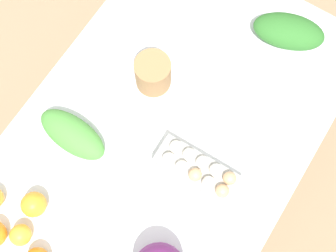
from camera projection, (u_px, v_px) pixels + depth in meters
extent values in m
plane|color=#937A5B|center=(168.00, 174.00, 2.30)|extent=(8.00, 8.00, 0.00)
cube|color=silver|center=(168.00, 129.00, 1.60)|extent=(1.38, 0.92, 0.03)
cylinder|color=brown|center=(168.00, 1.00, 2.18)|extent=(0.06, 0.06, 0.72)
cylinder|color=brown|center=(322.00, 86.00, 2.05)|extent=(0.06, 0.06, 0.72)
cube|color=#A8A8A3|center=(198.00, 171.00, 1.50)|extent=(0.11, 0.29, 0.06)
sphere|color=white|center=(169.00, 159.00, 1.47)|extent=(0.04, 0.04, 0.04)
sphere|color=white|center=(182.00, 167.00, 1.47)|extent=(0.04, 0.04, 0.04)
sphere|color=tan|center=(195.00, 175.00, 1.46)|extent=(0.04, 0.04, 0.04)
sphere|color=white|center=(209.00, 183.00, 1.45)|extent=(0.04, 0.04, 0.04)
sphere|color=tan|center=(222.00, 191.00, 1.44)|extent=(0.04, 0.04, 0.04)
sphere|color=white|center=(176.00, 147.00, 1.49)|extent=(0.04, 0.04, 0.04)
sphere|color=white|center=(189.00, 155.00, 1.48)|extent=(0.04, 0.04, 0.04)
sphere|color=white|center=(203.00, 162.00, 1.47)|extent=(0.04, 0.04, 0.04)
sphere|color=white|center=(216.00, 170.00, 1.46)|extent=(0.04, 0.04, 0.04)
sphere|color=tan|center=(229.00, 178.00, 1.46)|extent=(0.04, 0.04, 0.04)
cylinder|color=#997047|center=(153.00, 73.00, 1.57)|extent=(0.12, 0.12, 0.13)
ellipsoid|color=#4C933D|center=(72.00, 134.00, 1.53)|extent=(0.13, 0.26, 0.09)
ellipsoid|color=#2D6B28|center=(289.00, 31.00, 1.64)|extent=(0.21, 0.28, 0.10)
sphere|color=orange|center=(34.00, 204.00, 1.46)|extent=(0.08, 0.08, 0.08)
sphere|color=#F9A833|center=(21.00, 235.00, 1.44)|extent=(0.07, 0.07, 0.07)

